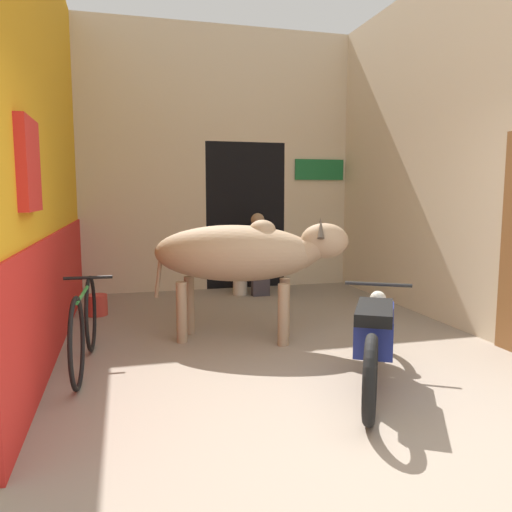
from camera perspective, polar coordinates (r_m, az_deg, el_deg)
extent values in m
plane|color=gray|center=(3.39, 13.35, -19.52)|extent=(30.00, 30.00, 0.00)
cube|color=orange|center=(5.30, -23.46, 12.22)|extent=(0.18, 5.12, 4.07)
cube|color=red|center=(5.34, -21.62, -3.54)|extent=(0.03, 5.12, 1.14)
cube|color=red|center=(3.84, -24.61, 9.45)|extent=(0.08, 0.56, 0.64)
cube|color=beige|center=(8.18, -4.39, 18.99)|extent=(4.26, 0.18, 1.75)
cube|color=beige|center=(7.88, -12.71, 4.40)|extent=(1.91, 0.18, 2.32)
cube|color=beige|center=(8.45, 6.49, 4.70)|extent=(1.07, 0.18, 2.32)
cube|color=black|center=(8.45, -1.88, 4.74)|extent=(1.29, 0.90, 2.32)
cube|color=#196633|center=(8.37, 7.25, 9.76)|extent=(0.84, 0.03, 0.33)
cube|color=beige|center=(6.41, 20.79, 11.35)|extent=(0.18, 5.12, 4.07)
ellipsoid|color=tan|center=(5.12, -2.53, 0.32)|extent=(1.77, 1.16, 0.58)
ellipsoid|color=tan|center=(5.06, 0.73, 2.96)|extent=(0.34, 0.32, 0.21)
cylinder|color=tan|center=(5.06, 6.10, 0.73)|extent=(0.45, 0.39, 0.38)
ellipsoid|color=tan|center=(5.05, 7.82, 1.74)|extent=(0.55, 0.45, 0.35)
cylinder|color=tan|center=(5.31, -11.00, -1.69)|extent=(0.13, 0.08, 0.56)
cylinder|color=tan|center=(5.33, 3.30, -5.87)|extent=(0.11, 0.11, 0.63)
cylinder|color=tan|center=(5.01, 3.13, -6.73)|extent=(0.11, 0.11, 0.63)
cylinder|color=tan|center=(5.47, -7.62, -5.59)|extent=(0.11, 0.11, 0.63)
cylinder|color=tan|center=(5.16, -8.49, -6.39)|extent=(0.11, 0.11, 0.63)
cone|color=#473D33|center=(5.16, 7.34, 3.34)|extent=(0.12, 0.17, 0.22)
cone|color=#473D33|center=(4.92, 7.42, 3.15)|extent=(0.12, 0.17, 0.22)
torus|color=black|center=(3.45, 12.93, -13.58)|extent=(0.37, 0.56, 0.61)
torus|color=black|center=(4.81, 13.70, -7.64)|extent=(0.37, 0.56, 0.61)
cube|color=navy|center=(4.08, 13.44, -8.01)|extent=(0.64, 0.82, 0.28)
cube|color=black|center=(3.83, 13.41, -6.22)|extent=(0.54, 0.67, 0.09)
cylinder|color=black|center=(4.57, 13.78, -3.16)|extent=(0.52, 0.32, 0.03)
sphere|color=silver|center=(4.69, 13.76, -4.80)|extent=(0.15, 0.15, 0.15)
torus|color=black|center=(4.14, -19.80, -9.36)|extent=(0.07, 0.73, 0.73)
torus|color=black|center=(5.09, -18.37, -6.27)|extent=(0.07, 0.73, 0.73)
cylinder|color=green|center=(4.55, -19.16, -4.05)|extent=(0.07, 0.80, 0.03)
cylinder|color=black|center=(4.93, -18.64, -2.36)|extent=(0.44, 0.05, 0.03)
cube|color=#3D3842|center=(7.44, 0.51, -2.88)|extent=(0.26, 0.14, 0.44)
cube|color=#3D3842|center=(7.49, 0.33, -0.73)|extent=(0.26, 0.32, 0.11)
cube|color=beige|center=(7.52, 0.20, 1.35)|extent=(0.37, 0.20, 0.53)
sphere|color=#937051|center=(7.49, 0.20, 4.14)|extent=(0.20, 0.20, 0.20)
cylinder|color=beige|center=(7.51, -1.83, -2.93)|extent=(0.21, 0.21, 0.41)
cylinder|color=beige|center=(7.48, -1.84, -1.26)|extent=(0.30, 0.30, 0.04)
cylinder|color=#C63D33|center=(6.58, -17.73, -5.36)|extent=(0.26, 0.26, 0.26)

